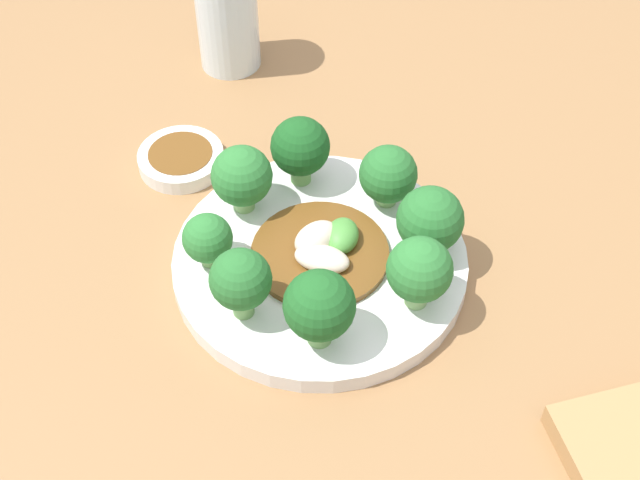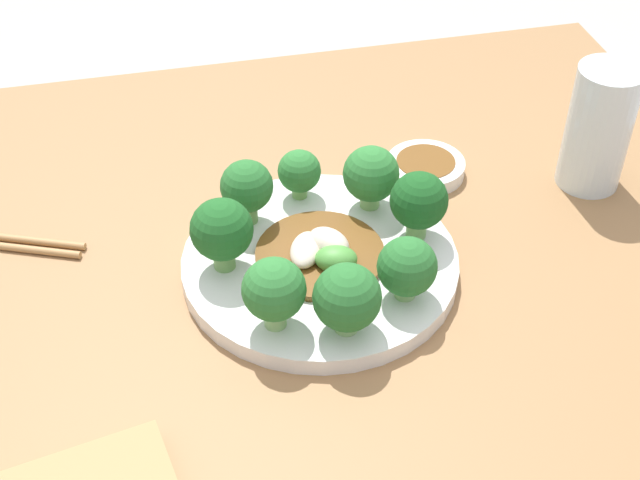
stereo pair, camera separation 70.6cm
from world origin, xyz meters
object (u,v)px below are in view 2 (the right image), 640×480
at_px(broccoli_east, 222,231).
at_px(drinking_glass, 599,128).
at_px(broccoli_northeast, 274,290).
at_px(sauce_dish, 425,167).
at_px(broccoli_south, 299,172).
at_px(broccoli_west, 419,202).
at_px(broccoli_southwest, 371,175).
at_px(plate, 320,264).
at_px(broccoli_north, 347,298).
at_px(stirfry_center, 322,252).
at_px(broccoli_northwest, 407,267).
at_px(broccoli_southeast, 247,187).

height_order(broccoli_east, drinking_glass, drinking_glass).
relative_size(broccoli_northeast, sauce_dish, 0.82).
bearing_deg(broccoli_south, broccoli_west, 138.39).
xyz_separation_m(broccoli_southwest, drinking_glass, (-0.23, -0.01, 0.01)).
relative_size(plate, broccoli_north, 3.90).
height_order(broccoli_west, broccoli_northeast, same).
bearing_deg(stirfry_center, broccoli_north, 89.69).
distance_m(broccoli_northeast, broccoli_north, 0.06).
bearing_deg(sauce_dish, broccoli_northeast, 44.93).
xyz_separation_m(broccoli_south, broccoli_southwest, (-0.06, 0.03, 0.01)).
distance_m(broccoli_south, broccoli_northeast, 0.17).
bearing_deg(broccoli_northwest, broccoli_northeast, 4.43).
height_order(broccoli_northwest, broccoli_southwest, broccoli_southwest).
height_order(broccoli_southwest, broccoli_north, same).
height_order(broccoli_south, broccoli_west, broccoli_west).
xyz_separation_m(broccoli_south, broccoli_southeast, (0.05, 0.03, 0.01)).
xyz_separation_m(broccoli_north, drinking_glass, (-0.29, -0.16, 0.01)).
xyz_separation_m(plate, broccoli_west, (-0.09, -0.01, 0.05)).
bearing_deg(broccoli_southwest, broccoli_east, 20.20).
bearing_deg(stirfry_center, drinking_glass, -165.97).
bearing_deg(broccoli_east, broccoli_west, -179.22).
distance_m(broccoli_northwest, broccoli_southwest, 0.12).
distance_m(plate, broccoli_north, 0.10).
xyz_separation_m(broccoli_west, sauce_dish, (-0.05, -0.11, -0.05)).
xyz_separation_m(broccoli_northeast, drinking_glass, (-0.35, -0.14, 0.01)).
bearing_deg(broccoli_southeast, broccoli_north, 109.38).
relative_size(broccoli_west, broccoli_northeast, 1.01).
bearing_deg(broccoli_northeast, stirfry_center, -128.61).
relative_size(broccoli_south, broccoli_northwest, 0.86).
bearing_deg(drinking_glass, broccoli_southeast, 0.97).
xyz_separation_m(broccoli_northwest, broccoli_southwest, (-0.00, -0.12, 0.00)).
distance_m(broccoli_northwest, drinking_glass, 0.27).
xyz_separation_m(broccoli_southeast, broccoli_north, (-0.05, 0.15, -0.00)).
xyz_separation_m(broccoli_north, sauce_dish, (-0.14, -0.21, -0.04)).
xyz_separation_m(broccoli_northeast, broccoli_north, (-0.06, 0.02, -0.00)).
bearing_deg(stirfry_center, broccoli_east, -6.47).
bearing_deg(broccoli_south, broccoli_southeast, 25.82).
xyz_separation_m(broccoli_northwest, broccoli_northeast, (0.11, 0.01, 0.01)).
xyz_separation_m(broccoli_southwest, broccoli_southeast, (0.12, -0.00, 0.00)).
bearing_deg(broccoli_west, broccoli_southeast, -20.71).
relative_size(broccoli_south, broccoli_southeast, 0.77).
height_order(broccoli_southeast, sauce_dish, broccoli_southeast).
height_order(plate, broccoli_north, broccoli_north).
bearing_deg(broccoli_east, broccoli_southeast, -118.38).
bearing_deg(broccoli_southeast, broccoli_east, 61.62).
xyz_separation_m(broccoli_west, broccoli_north, (0.09, 0.10, -0.00)).
relative_size(broccoli_southwest, broccoli_north, 1.01).
height_order(plate, sauce_dish, same).
relative_size(broccoli_southwest, stirfry_center, 0.55).
bearing_deg(broccoli_southeast, drinking_glass, -179.03).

